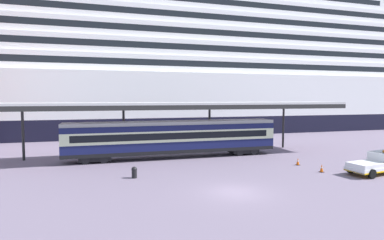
# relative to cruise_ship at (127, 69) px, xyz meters

# --- Properties ---
(ground_plane) EXTENTS (400.00, 400.00, 0.00)m
(ground_plane) POSITION_rel_cruise_ship_xyz_m (3.72, -47.48, -12.86)
(ground_plane) COLOR slate
(cruise_ship) EXTENTS (153.31, 31.39, 36.72)m
(cruise_ship) POSITION_rel_cruise_ship_xyz_m (0.00, 0.00, 0.00)
(cruise_ship) COLOR black
(cruise_ship) RESTS_ON ground
(platform_canopy) EXTENTS (42.20, 5.70, 6.19)m
(platform_canopy) POSITION_rel_cruise_ship_xyz_m (2.38, -33.21, -6.91)
(platform_canopy) COLOR silver
(platform_canopy) RESTS_ON ground
(train_carriage) EXTENTS (23.49, 2.81, 4.11)m
(train_carriage) POSITION_rel_cruise_ship_xyz_m (2.38, -33.61, -10.55)
(train_carriage) COLOR black
(train_carriage) RESTS_ON ground
(service_truck) EXTENTS (5.44, 2.84, 2.02)m
(service_truck) POSITION_rel_cruise_ship_xyz_m (18.16, -45.88, -11.87)
(service_truck) COLOR white
(service_truck) RESTS_ON ground
(traffic_cone_near) EXTENTS (0.36, 0.36, 0.74)m
(traffic_cone_near) POSITION_rel_cruise_ship_xyz_m (13.68, -44.09, -12.50)
(traffic_cone_near) COLOR black
(traffic_cone_near) RESTS_ON ground
(traffic_cone_mid) EXTENTS (0.36, 0.36, 0.74)m
(traffic_cone_mid) POSITION_rel_cruise_ship_xyz_m (13.40, -40.92, -12.50)
(traffic_cone_mid) COLOR black
(traffic_cone_mid) RESTS_ON ground
(quay_bollard) EXTENTS (0.48, 0.48, 0.96)m
(quay_bollard) POSITION_rel_cruise_ship_xyz_m (-2.78, -41.48, -12.34)
(quay_bollard) COLOR black
(quay_bollard) RESTS_ON ground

